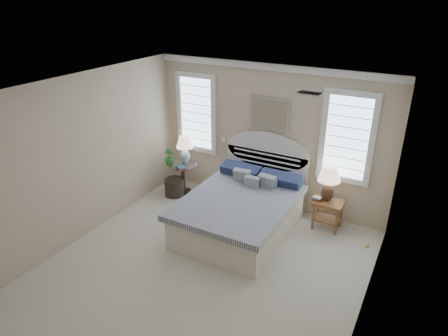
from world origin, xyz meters
TOP-DOWN VIEW (x-y plane):
  - floor at (0.00, 0.00)m, footprint 4.50×5.00m
  - ceiling at (0.00, 0.00)m, footprint 4.50×5.00m
  - wall_back at (0.00, 2.50)m, footprint 4.50×0.02m
  - wall_left at (-2.25, 0.00)m, footprint 0.02×5.00m
  - wall_right at (2.25, 0.00)m, footprint 0.02×5.00m
  - crown_molding at (0.00, 2.46)m, footprint 4.50×0.08m
  - hvac_vent at (1.20, 0.80)m, footprint 0.30×0.20m
  - switch_plate at (-0.95, 2.48)m, footprint 0.08×0.01m
  - window_left at (-1.55, 2.48)m, footprint 0.90×0.06m
  - window_right at (1.40, 2.48)m, footprint 0.90×0.06m
  - painting at (0.00, 2.46)m, footprint 0.74×0.04m
  - closet_door at (2.23, 1.20)m, footprint 0.02×1.80m
  - bed at (0.00, 1.46)m, footprint 1.72×2.28m
  - side_table_left at (-1.65, 2.05)m, footprint 0.56×0.56m
  - nightstand_right at (1.30, 2.15)m, footprint 0.50×0.40m
  - floor_pot at (-1.75, 1.86)m, footprint 0.43×0.43m
  - lamp_left at (-1.67, 2.18)m, footprint 0.37×0.37m
  - lamp_right at (1.25, 2.20)m, footprint 0.45×0.45m
  - potted_plant at (-1.87, 1.92)m, footprint 0.23×0.23m
  - books_left at (-1.54, 1.84)m, footprint 0.24×0.21m
  - books_right at (1.11, 2.08)m, footprint 0.16×0.12m

SIDE VIEW (x-z plane):
  - floor at x=0.00m, z-range -0.01..0.01m
  - floor_pot at x=-1.75m, z-range 0.00..0.35m
  - bed at x=0.00m, z-range -0.35..1.12m
  - nightstand_right at x=1.30m, z-range 0.12..0.65m
  - side_table_left at x=-1.65m, z-range 0.07..0.70m
  - books_right at x=1.11m, z-range 0.53..0.59m
  - books_left at x=-1.54m, z-range 0.63..0.68m
  - potted_plant at x=-1.87m, z-range 0.63..0.97m
  - lamp_right at x=1.25m, z-range 0.60..1.22m
  - lamp_left at x=-1.67m, z-range 0.69..1.24m
  - switch_plate at x=-0.95m, z-range 1.09..1.21m
  - closet_door at x=2.23m, z-range 0.00..2.40m
  - wall_back at x=0.00m, z-range 0.00..2.70m
  - wall_left at x=-2.25m, z-range 0.00..2.70m
  - wall_right at x=2.25m, z-range 0.00..2.70m
  - window_left at x=-1.55m, z-range 0.80..2.40m
  - window_right at x=1.40m, z-range 0.80..2.40m
  - painting at x=0.00m, z-range 1.53..2.11m
  - crown_molding at x=0.00m, z-range 2.58..2.70m
  - hvac_vent at x=1.20m, z-range 2.67..2.69m
  - ceiling at x=0.00m, z-range 2.70..2.71m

